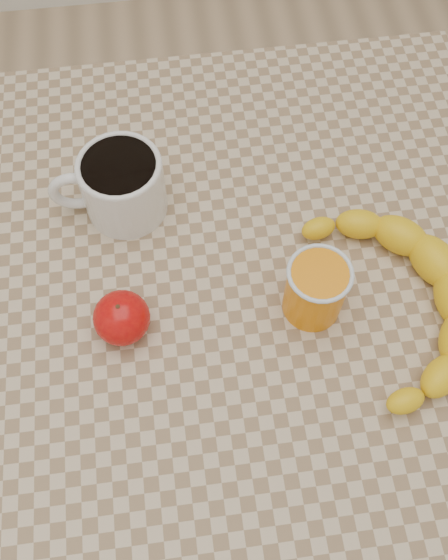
{
  "coord_description": "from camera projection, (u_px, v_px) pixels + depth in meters",
  "views": [
    {
      "loc": [
        -0.05,
        -0.34,
        1.43
      ],
      "look_at": [
        0.0,
        0.0,
        0.77
      ],
      "focal_mm": 40.0,
      "sensor_mm": 36.0,
      "label": 1
    }
  ],
  "objects": [
    {
      "name": "banana",
      "position": [
        400.0,
        300.0,
        0.73
      ],
      "size": [
        0.24,
        0.33,
        0.05
      ],
      "primitive_type": null,
      "rotation": [
        0.0,
        0.0,
        0.04
      ],
      "color": "yellow",
      "rests_on": "table"
    },
    {
      "name": "ground",
      "position": [
        224.0,
        435.0,
        1.43
      ],
      "size": [
        3.0,
        3.0,
        0.0
      ],
      "primitive_type": "plane",
      "color": "tan",
      "rests_on": "ground"
    },
    {
      "name": "apple",
      "position": [
        122.0,
        318.0,
        0.71
      ],
      "size": [
        0.07,
        0.07,
        0.06
      ],
      "color": "#A70509",
      "rests_on": "table"
    },
    {
      "name": "coffee_mug",
      "position": [
        120.0,
        184.0,
        0.77
      ],
      "size": [
        0.15,
        0.11,
        0.09
      ],
      "color": "silver",
      "rests_on": "table"
    },
    {
      "name": "orange_juice_glass",
      "position": [
        316.0,
        289.0,
        0.71
      ],
      "size": [
        0.07,
        0.07,
        0.09
      ],
      "color": "orange",
      "rests_on": "table"
    },
    {
      "name": "table",
      "position": [
        224.0,
        316.0,
        0.84
      ],
      "size": [
        0.8,
        0.8,
        0.75
      ],
      "color": "tan",
      "rests_on": "ground"
    }
  ]
}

